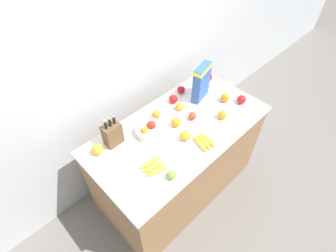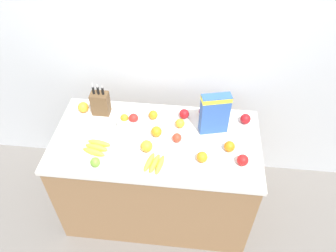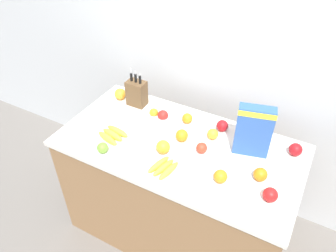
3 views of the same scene
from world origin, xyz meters
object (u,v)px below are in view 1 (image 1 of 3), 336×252
at_px(banana_bunch_left, 204,142).
at_px(apple_leftmost, 181,90).
at_px(fruit_bowl, 149,130).
at_px(knife_block, 112,134).
at_px(orange_mid_right, 156,114).
at_px(orange_mid_left, 97,149).
at_px(apple_rightmost, 208,77).
at_px(orange_front_right, 222,115).
at_px(apple_middle, 241,99).
at_px(orange_back_center, 180,106).
at_px(orange_near_bowl, 225,98).
at_px(orange_by_cereal, 185,136).
at_px(cereal_box, 201,81).
at_px(orange_front_center, 176,122).
at_px(apple_near_bananas, 171,175).
at_px(banana_bunch_right, 154,166).
at_px(apple_rear, 173,99).
at_px(apple_front, 193,116).

height_order(banana_bunch_left, apple_leftmost, apple_leftmost).
bearing_deg(fruit_bowl, apple_leftmost, 17.68).
distance_m(knife_block, banana_bunch_left, 0.70).
bearing_deg(orange_mid_right, orange_mid_left, 177.82).
bearing_deg(banana_bunch_left, orange_mid_left, 142.76).
relative_size(apple_rightmost, orange_front_right, 1.04).
bearing_deg(apple_middle, knife_block, 159.08).
distance_m(orange_mid_left, orange_mid_right, 0.57).
bearing_deg(knife_block, orange_back_center, -8.67).
height_order(orange_near_bowl, orange_by_cereal, orange_by_cereal).
xyz_separation_m(cereal_box, orange_near_bowl, (0.12, -0.19, -0.14)).
xyz_separation_m(apple_leftmost, orange_by_cereal, (-0.39, -0.42, 0.01)).
xyz_separation_m(knife_block, orange_mid_right, (0.42, -0.02, -0.06)).
bearing_deg(banana_bunch_left, apple_rightmost, 37.66).
bearing_deg(orange_by_cereal, orange_front_center, 72.22).
bearing_deg(apple_near_bananas, knife_block, 99.97).
bearing_deg(orange_by_cereal, orange_back_center, 50.96).
distance_m(fruit_bowl, orange_mid_right, 0.18).
xyz_separation_m(banana_bunch_right, apple_middle, (1.03, -0.02, 0.02)).
bearing_deg(apple_leftmost, apple_middle, -59.21).
distance_m(apple_middle, apple_near_bananas, 1.00).
bearing_deg(orange_mid_left, orange_front_right, -23.34).
distance_m(orange_front_right, orange_by_cereal, 0.40).
relative_size(apple_rear, orange_by_cereal, 0.90).
bearing_deg(knife_block, banana_bunch_right, -80.96).
distance_m(apple_leftmost, orange_front_right, 0.48).
bearing_deg(orange_front_center, apple_middle, -18.54).
bearing_deg(apple_rightmost, orange_front_center, -162.45).
height_order(cereal_box, orange_front_center, cereal_box).
distance_m(knife_block, apple_leftmost, 0.81).
height_order(knife_block, cereal_box, cereal_box).
distance_m(apple_middle, orange_mid_right, 0.78).
bearing_deg(apple_front, banana_bunch_right, -166.06).
xyz_separation_m(apple_front, orange_mid_right, (-0.21, 0.23, 0.00)).
relative_size(cereal_box, orange_back_center, 4.61).
height_order(orange_mid_left, orange_by_cereal, same).
relative_size(banana_bunch_right, apple_middle, 2.44).
distance_m(banana_bunch_right, orange_near_bowl, 0.95).
bearing_deg(banana_bunch_left, orange_back_center, 70.33).
distance_m(banana_bunch_left, orange_by_cereal, 0.15).
bearing_deg(orange_mid_right, orange_back_center, -18.59).
xyz_separation_m(knife_block, apple_rear, (0.66, 0.01, -0.06)).
relative_size(apple_front, orange_mid_left, 0.79).
bearing_deg(apple_front, orange_front_right, -41.11).
bearing_deg(orange_by_cereal, apple_middle, -4.57).
height_order(banana_bunch_right, orange_near_bowl, orange_near_bowl).
relative_size(knife_block, orange_mid_left, 3.37).
height_order(cereal_box, orange_front_right, cereal_box).
distance_m(apple_rightmost, apple_middle, 0.42).
relative_size(apple_middle, orange_mid_left, 0.93).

